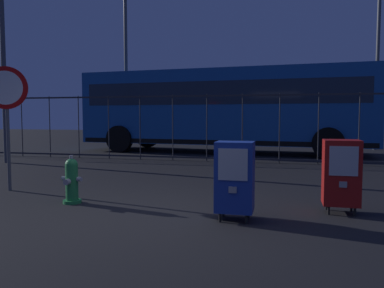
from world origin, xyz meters
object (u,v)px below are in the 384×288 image
at_px(fire_hydrant, 72,181).
at_px(street_light_far_right, 126,38).
at_px(newspaper_box_primary, 341,172).
at_px(street_light_far_left, 378,50).
at_px(bus_near, 224,106).
at_px(stop_sign, 6,102).
at_px(newspaper_box_secondary, 235,177).
at_px(street_light_near_left, 1,8).

bearing_deg(fire_hydrant, street_light_far_right, 108.29).
relative_size(newspaper_box_primary, street_light_far_left, 0.15).
xyz_separation_m(newspaper_box_primary, bus_near, (-3.01, 8.68, 1.14)).
distance_m(newspaper_box_primary, stop_sign, 5.71).
distance_m(newspaper_box_secondary, street_light_far_left, 13.03).
xyz_separation_m(fire_hydrant, newspaper_box_primary, (3.96, 0.33, 0.22)).
bearing_deg(newspaper_box_secondary, street_light_near_left, 147.23).
bearing_deg(fire_hydrant, street_light_far_left, 59.78).
bearing_deg(street_light_far_left, newspaper_box_secondary, -109.13).
xyz_separation_m(newspaper_box_secondary, bus_near, (-1.63, 9.39, 1.14)).
bearing_deg(fire_hydrant, newspaper_box_secondary, -8.57).
xyz_separation_m(fire_hydrant, newspaper_box_secondary, (2.57, -0.39, 0.22)).
relative_size(newspaper_box_secondary, stop_sign, 0.46).
height_order(newspaper_box_primary, bus_near, bus_near).
bearing_deg(bus_near, stop_sign, -102.87).
relative_size(fire_hydrant, stop_sign, 0.33).
xyz_separation_m(newspaper_box_primary, street_light_near_left, (-8.61, 3.94, 3.82)).
relative_size(newspaper_box_primary, stop_sign, 0.46).
bearing_deg(bus_near, newspaper_box_primary, -66.49).
height_order(fire_hydrant, street_light_near_left, street_light_near_left).
bearing_deg(street_light_near_left, bus_near, 40.24).
distance_m(stop_sign, street_light_near_left, 5.47).
height_order(newspaper_box_primary, street_light_far_left, street_light_far_left).
relative_size(street_light_far_left, street_light_far_right, 0.87).
height_order(newspaper_box_primary, stop_sign, stop_sign).
height_order(fire_hydrant, street_light_far_right, street_light_far_right).
bearing_deg(street_light_far_left, street_light_far_right, -167.91).
bearing_deg(newspaper_box_primary, newspaper_box_secondary, -152.60).
height_order(newspaper_box_primary, street_light_near_left, street_light_near_left).
bearing_deg(newspaper_box_primary, bus_near, 109.16).
distance_m(fire_hydrant, bus_near, 9.16).
distance_m(newspaper_box_secondary, street_light_near_left, 9.41).
bearing_deg(street_light_far_right, newspaper_box_secondary, -59.86).
bearing_deg(bus_near, street_light_near_left, -135.41).
xyz_separation_m(fire_hydrant, bus_near, (0.94, 9.01, 1.36)).
xyz_separation_m(newspaper_box_secondary, street_light_near_left, (-7.23, 4.66, 3.82)).
bearing_deg(street_light_far_right, street_light_far_left, 12.09).
relative_size(newspaper_box_primary, bus_near, 0.10).
xyz_separation_m(stop_sign, bus_near, (2.59, 8.36, 0.11)).
relative_size(fire_hydrant, newspaper_box_primary, 0.73).
xyz_separation_m(street_light_near_left, street_light_far_right, (1.55, 5.13, 0.09)).
bearing_deg(newspaper_box_primary, street_light_near_left, 155.43).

